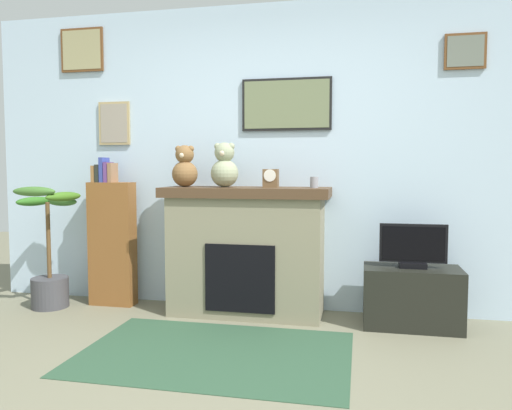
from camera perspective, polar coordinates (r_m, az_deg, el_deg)
back_wall at (r=4.31m, az=1.89°, el=5.50°), size 5.20×0.15×2.60m
fireplace at (r=4.11m, az=-1.11°, el=-5.23°), size 1.37×0.52×1.06m
bookshelf at (r=4.57m, az=-16.25°, el=-3.89°), size 0.40×0.16×1.31m
potted_plant at (r=4.68m, az=-22.68°, el=-6.16°), size 0.55×0.52×1.06m
tv_stand at (r=4.02m, az=17.51°, el=-10.08°), size 0.72×0.40×0.46m
television at (r=3.95m, az=17.63°, el=-4.67°), size 0.50×0.14×0.33m
area_rug at (r=3.39m, az=-4.72°, el=-16.59°), size 1.76×1.17×0.01m
candle_jar at (r=3.95m, az=6.71°, el=2.61°), size 0.07×0.07×0.09m
mantel_clock at (r=3.99m, az=1.71°, el=3.10°), size 0.12×0.09×0.15m
teddy_bear_tan at (r=4.19m, az=-8.21°, el=4.22°), size 0.22×0.22×0.35m
teddy_bear_brown at (r=4.08m, az=-3.65°, el=4.38°), size 0.23×0.23×0.37m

